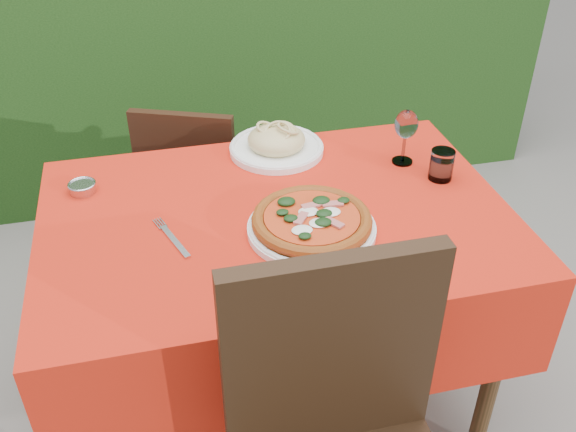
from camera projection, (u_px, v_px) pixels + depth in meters
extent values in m
plane|color=slate|center=(279.00, 397.00, 2.15)|extent=(60.00, 60.00, 0.00)
cube|color=black|center=(203.00, 19.00, 2.94)|extent=(3.20, 0.55, 1.60)
cube|color=#492C17|center=(277.00, 221.00, 1.74)|extent=(1.20, 0.80, 0.04)
cylinder|color=#492C17|center=(494.00, 372.00, 1.79)|extent=(0.05, 0.05, 0.70)
cylinder|color=#492C17|center=(96.00, 277.00, 2.12)|extent=(0.05, 0.05, 0.70)
cylinder|color=#492C17|center=(402.00, 233.00, 2.33)|extent=(0.05, 0.05, 0.70)
cube|color=red|center=(277.00, 259.00, 1.82)|extent=(1.26, 0.86, 0.32)
cube|color=black|center=(332.00, 354.00, 1.30)|extent=(0.45, 0.04, 0.49)
cube|color=black|center=(202.00, 192.00, 2.49)|extent=(0.47, 0.47, 0.03)
cube|color=black|center=(185.00, 165.00, 2.24)|extent=(0.35, 0.17, 0.39)
cylinder|color=black|center=(250.00, 216.00, 2.71)|extent=(0.03, 0.03, 0.37)
cylinder|color=black|center=(180.00, 210.00, 2.75)|extent=(0.03, 0.03, 0.37)
cylinder|color=black|center=(234.00, 261.00, 2.46)|extent=(0.03, 0.03, 0.37)
cylinder|color=black|center=(157.00, 253.00, 2.50)|extent=(0.03, 0.03, 0.37)
cylinder|color=white|center=(312.00, 229.00, 1.65)|extent=(0.33, 0.33, 0.02)
cylinder|color=#AD4E18|center=(312.00, 222.00, 1.64)|extent=(0.37, 0.37, 0.02)
cylinder|color=#AC220B|center=(312.00, 218.00, 1.63)|extent=(0.30, 0.30, 0.01)
cylinder|color=white|center=(277.00, 149.00, 2.00)|extent=(0.29, 0.29, 0.02)
ellipsoid|color=#D1C483|center=(276.00, 140.00, 1.98)|extent=(0.19, 0.19, 0.08)
cylinder|color=silver|center=(442.00, 165.00, 1.85)|extent=(0.07, 0.07, 0.09)
cylinder|color=#A2CBDC|center=(441.00, 169.00, 1.86)|extent=(0.06, 0.06, 0.06)
cylinder|color=silver|center=(402.00, 161.00, 1.95)|extent=(0.06, 0.06, 0.01)
cylinder|color=silver|center=(404.00, 148.00, 1.93)|extent=(0.01, 0.01, 0.09)
ellipsoid|color=silver|center=(406.00, 124.00, 1.88)|extent=(0.07, 0.07, 0.09)
cube|color=silver|center=(175.00, 241.00, 1.62)|extent=(0.09, 0.21, 0.01)
cylinder|color=#BCBCC3|center=(83.00, 188.00, 1.81)|extent=(0.07, 0.07, 0.03)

